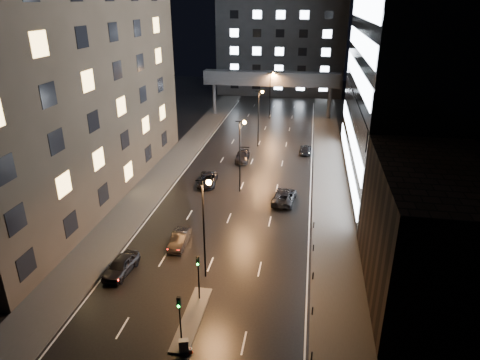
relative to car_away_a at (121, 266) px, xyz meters
The scene contains 24 objects.
ground 33.85m from the car_away_a, 75.99° to the left, with size 160.00×160.00×0.00m, color black.
sidewalk_left 28.17m from the car_away_a, 98.80° to the left, with size 5.00×110.00×0.15m, color #383533.
sidewalk_right 34.69m from the car_away_a, 53.37° to the left, with size 5.00×110.00×0.15m, color #383533.
building_left 29.25m from the car_away_a, 130.37° to the left, with size 15.00×48.00×40.00m, color #2D2319.
building_right_low 28.72m from the car_away_a, ahead, with size 10.00×18.00×12.00m, color black.
building_right_glass 49.02m from the car_away_a, 40.98° to the left, with size 20.00×36.00×45.00m, color black.
building_far 91.94m from the car_away_a, 84.85° to the left, with size 34.00×14.00×25.00m, color #333335.
skybridge 63.81m from the car_away_a, 82.57° to the left, with size 30.00×3.00×10.00m.
median_island 9.97m from the car_away_a, 31.34° to the right, with size 1.60×8.00×0.15m, color #383533.
traffic_signal_near 9.19m from the car_away_a, 17.50° to the right, with size 0.28×0.34×4.40m.
traffic_signal_far 12.01m from the car_away_a, 43.92° to the right, with size 0.28×0.34×4.40m.
bollard_row 18.41m from the car_away_a, ahead, with size 0.12×25.12×0.90m.
streetlight_near 10.13m from the car_away_a, ahead, with size 1.45×0.50×10.15m.
streetlight_mid_a 23.15m from the car_away_a, 68.15° to the left, with size 1.45×0.50×10.15m.
streetlight_mid_b 42.06m from the car_away_a, 78.44° to the left, with size 1.45×0.50×10.15m.
streetlight_far 61.66m from the car_away_a, 82.18° to the left, with size 1.45×0.50×10.15m.
car_away_a is the anchor object (origin of this frame).
car_away_b 7.11m from the car_away_a, 55.03° to the left, with size 1.57×4.51×1.49m, color black.
car_away_c 22.73m from the car_away_a, 81.97° to the left, with size 2.50×5.42×1.51m, color black.
car_away_d 33.81m from the car_away_a, 78.72° to the left, with size 2.16×5.32×1.54m, color black.
car_toward_a 23.50m from the car_away_a, 51.87° to the left, with size 2.69×5.83×1.62m, color black.
car_toward_b 42.13m from the car_away_a, 66.54° to the left, with size 1.93×4.74×1.37m, color black.
utility_cabinet 12.56m from the car_away_a, 44.93° to the right, with size 0.72×0.45×1.06m, color #535356.
cone_a 12.85m from the car_away_a, 43.22° to the right, with size 0.41×0.41×0.56m, color #FC410D.
Camera 1 is at (8.92, -25.32, 24.64)m, focal length 32.00 mm.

